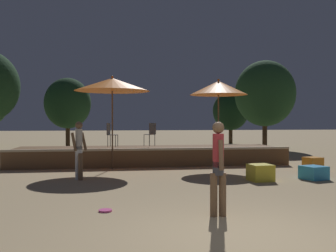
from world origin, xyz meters
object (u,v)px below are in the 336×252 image
cube_seat_0 (314,173)px  person_1 (218,166)px  patio_umbrella_0 (112,85)px  background_tree_2 (231,111)px  cube_seat_2 (313,164)px  bistro_chair_1 (110,132)px  bistro_chair_0 (151,132)px  cube_seat_1 (260,173)px  person_0 (79,149)px  background_tree_0 (265,94)px  patio_umbrella_1 (218,88)px  frisbee_disc (105,210)px  background_tree_3 (68,103)px

cube_seat_0 → person_1: bearing=-137.1°
patio_umbrella_0 → background_tree_2: bearing=57.2°
cube_seat_2 → bistro_chair_1: bearing=157.6°
cube_seat_2 → bistro_chair_0: bearing=150.0°
person_1 → background_tree_2: background_tree_2 is taller
bistro_chair_0 → background_tree_2: size_ratio=0.23×
cube_seat_1 → cube_seat_2: size_ratio=1.07×
person_1 → bistro_chair_0: size_ratio=1.85×
person_0 → bistro_chair_1: person_0 is taller
person_0 → bistro_chair_0: (2.45, 3.73, 0.35)m
background_tree_0 → background_tree_2: (-0.30, 5.52, -0.88)m
patio_umbrella_1 → frisbee_disc: 8.06m
frisbee_disc → person_0: bearing=101.7°
background_tree_0 → background_tree_2: size_ratio=1.36×
cube_seat_0 → background_tree_0: 12.05m
cube_seat_1 → cube_seat_0: bearing=1.0°
person_0 → bistro_chair_1: (0.88, 3.53, 0.35)m
bistro_chair_0 → background_tree_3: 11.76m
cube_seat_0 → background_tree_0: (3.29, 11.17, 3.11)m
frisbee_disc → patio_umbrella_0: bearing=88.7°
cube_seat_0 → background_tree_3: 17.84m
cube_seat_1 → person_1: person_1 is taller
bistro_chair_1 → background_tree_3: bearing=32.5°
cube_seat_1 → person_1: size_ratio=0.39×
cube_seat_0 → bistro_chair_0: bearing=132.3°
frisbee_disc → bistro_chair_0: bearing=77.7°
cube_seat_0 → background_tree_3: bearing=119.1°
person_1 → background_tree_2: (6.87, 20.29, 1.53)m
background_tree_2 → bistro_chair_1: bearing=-125.5°
background_tree_0 → background_tree_3: background_tree_0 is taller
background_tree_2 → background_tree_3: background_tree_3 is taller
bistro_chair_0 → background_tree_3: size_ratio=0.20×
cube_seat_2 → background_tree_2: (2.06, 15.03, 2.19)m
cube_seat_1 → bistro_chair_1: bistro_chair_1 is taller
cube_seat_1 → background_tree_0: 12.60m
person_0 → person_1: bearing=176.1°
patio_umbrella_0 → cube_seat_1: 5.85m
person_1 → bistro_chair_0: (-0.32, 8.23, 0.35)m
frisbee_disc → cube_seat_0: bearing=26.9°
bistro_chair_1 → patio_umbrella_1: bearing=-86.2°
patio_umbrella_0 → background_tree_2: background_tree_2 is taller
bistro_chair_0 → background_tree_3: (-4.39, 10.79, 1.59)m
background_tree_2 → background_tree_3: (-11.58, -1.27, 0.41)m
patio_umbrella_0 → patio_umbrella_1: bearing=3.4°
cube_seat_1 → bistro_chair_0: bearing=119.1°
cube_seat_2 → bistro_chair_1: size_ratio=0.68×
person_0 → bistro_chair_1: 3.65m
person_1 → bistro_chair_1: 8.25m
frisbee_disc → cube_seat_1: bearing=34.8°
patio_umbrella_0 → cube_seat_1: patio_umbrella_0 is taller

